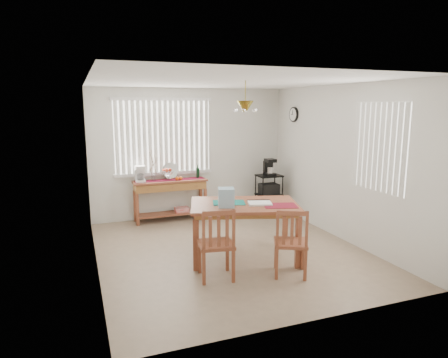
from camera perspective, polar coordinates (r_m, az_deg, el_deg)
name	(u,v)px	position (r m, az deg, el deg)	size (l,w,h in m)	color
ground	(230,251)	(6.39, 0.90, -10.24)	(4.00, 4.50, 0.01)	gray
room_shell	(230,144)	(6.03, 0.92, 5.09)	(4.20, 4.70, 2.70)	silver
sideboard	(171,190)	(7.96, -7.63, -1.58)	(1.44, 0.41, 0.81)	brown
sideboard_items	(157,174)	(7.86, -9.52, 0.66)	(1.37, 0.34, 0.62)	maroon
wire_cart	(269,191)	(8.42, 6.43, -1.65)	(0.49, 0.39, 0.83)	black
cart_items	(269,167)	(8.34, 6.47, 1.66)	(0.20, 0.24, 0.34)	black
dining_table	(244,210)	(5.91, 2.90, -4.42)	(1.78, 1.42, 0.84)	brown
table_items	(235,199)	(5.72, 1.55, -2.89)	(1.17, 0.88, 0.27)	#15776D
chair_left	(217,244)	(5.26, -1.07, -9.31)	(0.51, 0.51, 0.97)	brown
chair_right	(291,243)	(5.43, 9.52, -8.97)	(0.58, 0.58, 0.94)	brown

